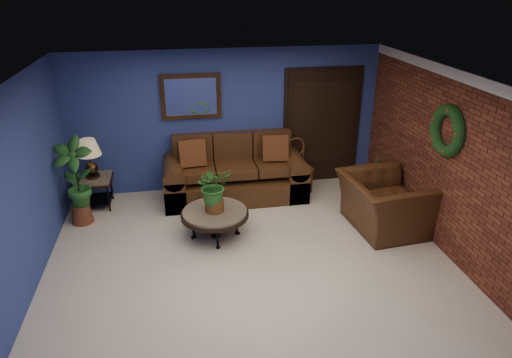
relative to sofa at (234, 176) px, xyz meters
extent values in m
plane|color=beige|center=(-0.06, -2.09, -0.36)|extent=(5.50, 5.50, 0.00)
cube|color=navy|center=(-0.06, 0.41, 0.89)|extent=(5.50, 0.04, 2.50)
cube|color=navy|center=(-2.81, -2.09, 0.89)|extent=(0.04, 5.00, 2.50)
cube|color=brown|center=(2.69, -2.09, 0.89)|extent=(0.04, 5.00, 2.50)
cube|color=white|center=(-0.06, -2.09, 2.14)|extent=(5.50, 5.00, 0.02)
cube|color=white|center=(2.66, -2.09, 2.07)|extent=(0.03, 5.00, 0.14)
cube|color=#432914|center=(-0.66, 0.37, 1.36)|extent=(1.02, 0.06, 0.77)
cube|color=black|center=(1.69, 0.38, 0.69)|extent=(1.44, 0.06, 2.18)
torus|color=black|center=(2.63, -2.04, 1.34)|extent=(0.16, 0.72, 0.72)
cube|color=#482614|center=(0.00, -0.09, -0.16)|extent=(2.44, 1.05, 0.40)
cube|color=#482614|center=(0.00, 0.29, 0.21)|extent=(2.08, 0.29, 1.00)
cube|color=#482614|center=(-0.69, -0.16, 0.21)|extent=(0.67, 0.72, 0.16)
cube|color=#482614|center=(0.00, -0.16, 0.21)|extent=(0.67, 0.72, 0.16)
cube|color=#482614|center=(0.69, -0.16, 0.21)|extent=(0.67, 0.72, 0.16)
cube|color=#482614|center=(-1.04, -0.09, -0.08)|extent=(0.35, 1.05, 0.55)
cube|color=#482614|center=(1.04, -0.09, -0.08)|extent=(0.35, 1.05, 0.55)
cube|color=brown|center=(-0.71, -0.11, 0.52)|extent=(0.44, 0.13, 0.44)
cube|color=brown|center=(0.71, -0.11, 0.52)|extent=(0.44, 0.13, 0.44)
cylinder|color=#58534D|center=(-0.47, -1.38, 0.05)|extent=(0.95, 0.95, 0.05)
cylinder|color=black|center=(-0.47, -1.38, 0.01)|extent=(1.01, 1.01, 0.05)
cylinder|color=black|center=(-0.47, -1.38, -0.17)|extent=(0.14, 0.14, 0.38)
cube|color=#58534D|center=(-2.36, -0.04, 0.15)|extent=(0.56, 0.56, 0.05)
cube|color=black|center=(-2.36, -0.04, 0.11)|extent=(0.59, 0.59, 0.04)
cube|color=black|center=(-2.36, -0.04, -0.24)|extent=(0.50, 0.50, 0.03)
cylinder|color=black|center=(-2.60, -0.28, -0.10)|extent=(0.03, 0.03, 0.51)
cylinder|color=black|center=(-2.13, -0.28, -0.10)|extent=(0.03, 0.03, 0.51)
cylinder|color=black|center=(-2.60, 0.19, -0.10)|extent=(0.03, 0.03, 0.51)
cylinder|color=black|center=(-2.13, 0.19, -0.10)|extent=(0.03, 0.03, 0.51)
cylinder|color=#432914|center=(-2.36, -0.04, 0.20)|extent=(0.23, 0.23, 0.05)
sphere|color=#432914|center=(-2.36, -0.04, 0.32)|extent=(0.21, 0.21, 0.21)
cylinder|color=#432914|center=(-2.36, -0.04, 0.49)|extent=(0.02, 0.02, 0.27)
cone|color=tan|center=(-2.36, -0.04, 0.68)|extent=(0.38, 0.38, 0.27)
cube|color=#533217|center=(1.17, -0.04, 0.09)|extent=(0.49, 0.49, 0.04)
torus|color=#533217|center=(1.13, 0.14, 0.41)|extent=(0.38, 0.12, 0.38)
cylinder|color=#533217|center=(1.03, -0.25, -0.14)|extent=(0.03, 0.03, 0.43)
cylinder|color=#533217|center=(1.37, -0.18, -0.14)|extent=(0.03, 0.03, 0.43)
cylinder|color=#533217|center=(0.96, 0.09, -0.14)|extent=(0.03, 0.03, 0.43)
cylinder|color=#533217|center=(1.30, 0.16, -0.14)|extent=(0.03, 0.03, 0.43)
imported|color=#482614|center=(2.09, -1.56, 0.05)|extent=(1.21, 1.36, 0.82)
cylinder|color=brown|center=(-0.47, -1.38, 0.16)|extent=(0.28, 0.28, 0.18)
imported|color=#1A551E|center=(-0.47, -1.38, 0.49)|extent=(0.59, 0.53, 0.57)
cylinder|color=brown|center=(2.29, -0.60, -0.26)|extent=(0.26, 0.26, 0.20)
imported|color=#1A551E|center=(2.29, -0.60, 0.12)|extent=(0.42, 0.37, 0.65)
cylinder|color=brown|center=(-2.51, -0.57, -0.21)|extent=(0.34, 0.34, 0.30)
imported|color=#1A551E|center=(-2.51, -0.57, 0.47)|extent=(0.70, 0.56, 1.16)
camera|label=1|loc=(-0.92, -7.32, 3.25)|focal=32.00mm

